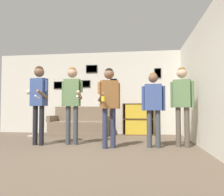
{
  "coord_description": "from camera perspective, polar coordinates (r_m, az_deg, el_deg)",
  "views": [
    {
      "loc": [
        1.25,
        -3.17,
        0.84
      ],
      "look_at": [
        0.55,
        1.97,
        1.08
      ],
      "focal_mm": 35.0,
      "sensor_mm": 36.0,
      "label": 1
    }
  ],
  "objects": [
    {
      "name": "ground_plane",
      "position": [
        3.51,
        -13.98,
        -16.42
      ],
      "size": [
        20.0,
        20.0,
        0.0
      ],
      "primitive_type": "plane",
      "color": "brown"
    },
    {
      "name": "wall_back",
      "position": [
        7.27,
        -2.24,
        1.41
      ],
      "size": [
        7.37,
        0.08,
        2.7
      ],
      "color": "silver",
      "rests_on": "ground_plane"
    },
    {
      "name": "wall_right",
      "position": [
        5.32,
        21.44,
        3.03
      ],
      "size": [
        0.06,
        6.34,
        2.7
      ],
      "color": "silver",
      "rests_on": "ground_plane"
    },
    {
      "name": "couch",
      "position": [
        7.02,
        -8.38,
        -7.09
      ],
      "size": [
        1.88,
        0.8,
        0.89
      ],
      "color": "#7A6651",
      "rests_on": "ground_plane"
    },
    {
      "name": "bookshelf",
      "position": [
        6.94,
        6.86,
        -5.52
      ],
      "size": [
        0.97,
        0.3,
        0.99
      ],
      "color": "brown",
      "rests_on": "ground_plane"
    },
    {
      "name": "floor_lamp",
      "position": [
        6.88,
        -19.89,
        -0.04
      ],
      "size": [
        0.37,
        0.4,
        1.58
      ],
      "color": "#ADA89E",
      "rests_on": "ground_plane"
    },
    {
      "name": "person_player_foreground_left",
      "position": [
        5.28,
        -18.58,
        0.65
      ],
      "size": [
        0.49,
        0.56,
        1.81
      ],
      "color": "black",
      "rests_on": "ground_plane"
    },
    {
      "name": "person_player_foreground_center",
      "position": [
        5.16,
        -10.38,
        0.53
      ],
      "size": [
        0.51,
        0.47,
        1.8
      ],
      "color": "#3D4247",
      "rests_on": "ground_plane"
    },
    {
      "name": "person_watcher_holding_cup",
      "position": [
        4.61,
        -0.77,
        -0.13
      ],
      "size": [
        0.45,
        0.55,
        1.69
      ],
      "color": "#2D334C",
      "rests_on": "ground_plane"
    },
    {
      "name": "person_spectator_near_bookshelf",
      "position": [
        4.76,
        10.75,
        -0.9
      ],
      "size": [
        0.5,
        0.23,
        1.61
      ],
      "color": "#3D4247",
      "rests_on": "ground_plane"
    },
    {
      "name": "person_spectator_far_right",
      "position": [
        5.0,
        17.86,
        0.19
      ],
      "size": [
        0.48,
        0.3,
        1.74
      ],
      "color": "brown",
      "rests_on": "ground_plane"
    },
    {
      "name": "drinking_cup",
      "position": [
        6.93,
        8.53,
        -0.95
      ],
      "size": [
        0.07,
        0.07,
        0.11
      ],
      "color": "blue",
      "rests_on": "bookshelf"
    }
  ]
}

